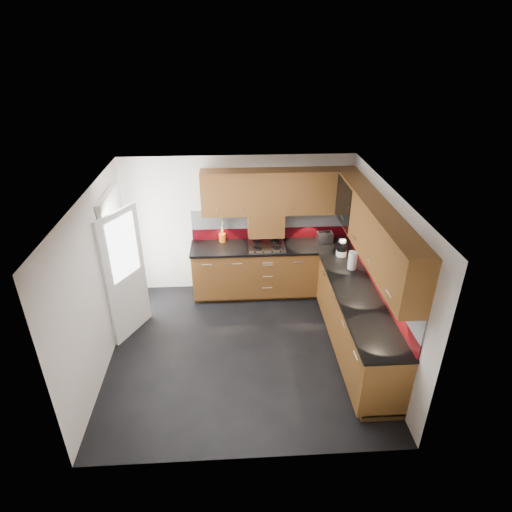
{
  "coord_description": "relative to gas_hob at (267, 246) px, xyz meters",
  "views": [
    {
      "loc": [
        -0.11,
        -4.89,
        4.16
      ],
      "look_at": [
        0.22,
        0.65,
        1.2
      ],
      "focal_mm": 30.0,
      "sensor_mm": 36.0,
      "label": 1
    }
  ],
  "objects": [
    {
      "name": "base_cabinets",
      "position": [
        0.62,
        -0.75,
        -0.52
      ],
      "size": [
        2.7,
        3.2,
        0.95
      ],
      "color": "#5C3114",
      "rests_on": "room"
    },
    {
      "name": "extractor_hood",
      "position": [
        -0.0,
        0.17,
        0.32
      ],
      "size": [
        0.6,
        0.33,
        0.4
      ],
      "primitive_type": "cube",
      "color": "#5C3114",
      "rests_on": "room"
    },
    {
      "name": "room",
      "position": [
        -0.45,
        -1.47,
        0.54
      ],
      "size": [
        4.0,
        3.8,
        2.64
      ],
      "color": "black"
    },
    {
      "name": "food_processor",
      "position": [
        1.17,
        -0.39,
        0.11
      ],
      "size": [
        0.17,
        0.17,
        0.28
      ],
      "color": "white",
      "rests_on": "countertop"
    },
    {
      "name": "orange_cloth",
      "position": [
        1.17,
        -0.39,
        -0.01
      ],
      "size": [
        0.17,
        0.15,
        0.01
      ],
      "primitive_type": "cube",
      "rotation": [
        0.0,
        0.0,
        -0.37
      ],
      "color": "red",
      "rests_on": "countertop"
    },
    {
      "name": "countertop",
      "position": [
        0.6,
        -0.77,
        -0.04
      ],
      "size": [
        2.72,
        3.22,
        0.04
      ],
      "color": "black",
      "rests_on": "base_cabinets"
    },
    {
      "name": "glass_cabinet",
      "position": [
        1.26,
        -0.4,
        0.91
      ],
      "size": [
        0.32,
        0.8,
        0.66
      ],
      "color": "black",
      "rests_on": "room"
    },
    {
      "name": "paper_towel",
      "position": [
        1.23,
        -0.81,
        0.12
      ],
      "size": [
        0.14,
        0.14,
        0.28
      ],
      "primitive_type": "cylinder",
      "rotation": [
        0.0,
        0.0,
        0.06
      ],
      "color": "white",
      "rests_on": "countertop"
    },
    {
      "name": "back_door",
      "position": [
        -2.23,
        -0.72,
        0.08
      ],
      "size": [
        0.42,
        1.19,
        2.04
      ],
      "color": "white",
      "rests_on": "room"
    },
    {
      "name": "gas_hob",
      "position": [
        0.0,
        0.0,
        0.0
      ],
      "size": [
        0.61,
        0.53,
        0.05
      ],
      "color": "silver",
      "rests_on": "countertop"
    },
    {
      "name": "backsplash",
      "position": [
        0.83,
        -0.54,
        0.25
      ],
      "size": [
        2.7,
        3.2,
        0.54
      ],
      "color": "maroon",
      "rests_on": "countertop"
    },
    {
      "name": "upper_cabinets",
      "position": [
        0.78,
        -0.69,
        0.88
      ],
      "size": [
        2.5,
        3.2,
        0.72
      ],
      "color": "#5C3114",
      "rests_on": "room"
    },
    {
      "name": "utensil_pot",
      "position": [
        -0.74,
        0.24,
        0.08
      ],
      "size": [
        0.12,
        0.12,
        0.42
      ],
      "color": "#C75912",
      "rests_on": "countertop"
    },
    {
      "name": "toaster",
      "position": [
        1.0,
        0.1,
        0.08
      ],
      "size": [
        0.27,
        0.18,
        0.19
      ],
      "color": "silver",
      "rests_on": "countertop"
    }
  ]
}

